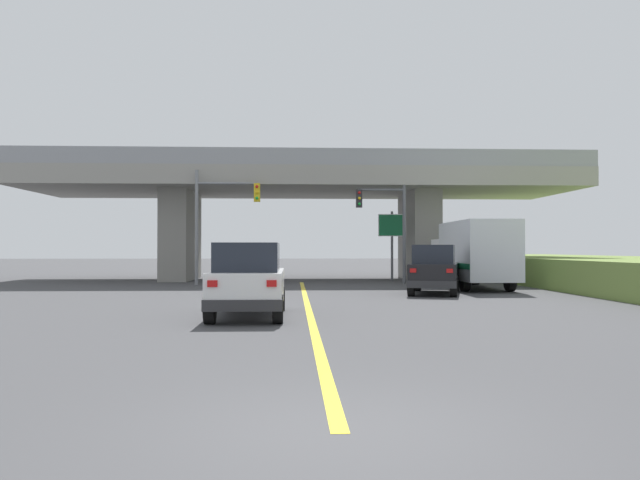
{
  "coord_description": "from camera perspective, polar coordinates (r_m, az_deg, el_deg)",
  "views": [
    {
      "loc": [
        -0.48,
        -6.16,
        1.86
      ],
      "look_at": [
        0.9,
        25.11,
        2.31
      ],
      "focal_mm": 34.45,
      "sensor_mm": 36.0,
      "label": 1
    }
  ],
  "objects": [
    {
      "name": "traffic_signal_nearside",
      "position": [
        33.0,
        6.37,
        2.2
      ],
      "size": [
        2.68,
        0.36,
        5.7
      ],
      "color": "#56595E",
      "rests_on": "ground"
    },
    {
      "name": "suv_lead",
      "position": [
        16.85,
        -6.67,
        -3.71
      ],
      "size": [
        1.94,
        4.38,
        2.02
      ],
      "color": "silver",
      "rests_on": "ground"
    },
    {
      "name": "traffic_signal_farside",
      "position": [
        32.32,
        -9.49,
        2.63
      ],
      "size": [
        3.37,
        0.36,
        5.96
      ],
      "color": "slate",
      "rests_on": "ground"
    },
    {
      "name": "ground",
      "position": [
        37.2,
        -1.79,
        -3.69
      ],
      "size": [
        160.0,
        160.0,
        0.0
      ],
      "primitive_type": "plane",
      "color": "#424244"
    },
    {
      "name": "box_truck",
      "position": [
        29.68,
        14.06,
        -1.23
      ],
      "size": [
        2.33,
        7.46,
        3.11
      ],
      "color": "silver",
      "rests_on": "ground"
    },
    {
      "name": "lane_divider_stripe",
      "position": [
        20.2,
        -1.17,
        -6.1
      ],
      "size": [
        0.2,
        27.89,
        0.01
      ],
      "primitive_type": "cube",
      "color": "yellow",
      "rests_on": "ground"
    },
    {
      "name": "overpass_bridge",
      "position": [
        37.29,
        -1.79,
        4.21
      ],
      "size": [
        32.14,
        9.41,
        7.24
      ],
      "color": "gray",
      "rests_on": "ground"
    },
    {
      "name": "suv_crossing",
      "position": [
        25.74,
        10.58,
        -2.7
      ],
      "size": [
        2.97,
        4.62,
        2.02
      ],
      "rotation": [
        0.0,
        0.0,
        -0.28
      ],
      "color": "black",
      "rests_on": "ground"
    },
    {
      "name": "highway_sign",
      "position": [
        35.63,
        6.72,
        0.87
      ],
      "size": [
        1.61,
        0.17,
        4.02
      ],
      "color": "#56595E",
      "rests_on": "ground"
    }
  ]
}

